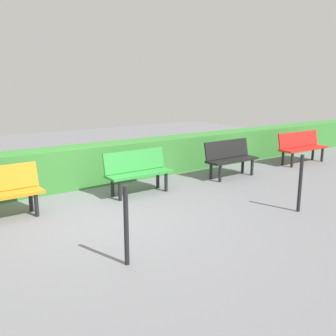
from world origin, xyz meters
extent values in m
plane|color=slate|center=(0.00, 0.00, 0.00)|extent=(22.79, 22.79, 0.00)
cube|color=red|center=(-6.44, -0.67, 0.41)|extent=(1.63, 0.44, 0.05)
cube|color=red|center=(-6.44, -0.86, 0.65)|extent=(1.62, 0.14, 0.42)
cylinder|color=black|center=(-7.10, -0.52, 0.20)|extent=(0.07, 0.07, 0.39)
cylinder|color=black|center=(-7.11, -0.82, 0.20)|extent=(0.07, 0.07, 0.39)
cylinder|color=black|center=(-5.78, -0.53, 0.20)|extent=(0.07, 0.07, 0.39)
cylinder|color=black|center=(-5.78, -0.83, 0.20)|extent=(0.07, 0.07, 0.39)
cube|color=black|center=(-3.74, -0.68, 0.41)|extent=(1.37, 0.45, 0.05)
cube|color=black|center=(-3.73, -0.87, 0.65)|extent=(1.36, 0.16, 0.42)
cylinder|color=black|center=(-4.27, -0.54, 0.20)|extent=(0.07, 0.07, 0.39)
cylinder|color=black|center=(-4.26, -0.84, 0.20)|extent=(0.07, 0.07, 0.39)
cylinder|color=black|center=(-3.21, -0.52, 0.20)|extent=(0.07, 0.07, 0.39)
cylinder|color=black|center=(-3.20, -0.82, 0.20)|extent=(0.07, 0.07, 0.39)
cube|color=#2D8C38|center=(-1.26, -0.75, 0.41)|extent=(1.37, 0.44, 0.05)
cube|color=#2D8C38|center=(-1.26, -0.94, 0.65)|extent=(1.37, 0.14, 0.42)
cylinder|color=black|center=(-1.80, -0.61, 0.20)|extent=(0.07, 0.07, 0.39)
cylinder|color=black|center=(-1.79, -0.91, 0.20)|extent=(0.07, 0.07, 0.39)
cylinder|color=black|center=(-0.73, -0.59, 0.20)|extent=(0.07, 0.07, 0.39)
cylinder|color=black|center=(-0.73, -0.89, 0.20)|extent=(0.07, 0.07, 0.39)
cylinder|color=black|center=(0.81, -0.63, 0.20)|extent=(0.07, 0.07, 0.39)
cylinder|color=black|center=(0.82, -0.93, 0.20)|extent=(0.07, 0.07, 0.39)
cube|color=#387F33|center=(-1.16, -2.04, 0.43)|extent=(18.79, 0.70, 0.85)
cylinder|color=black|center=(-2.97, 1.72, 0.50)|extent=(0.06, 0.06, 1.00)
cylinder|color=black|center=(0.40, 1.72, 0.50)|extent=(0.06, 0.06, 1.00)
camera|label=1|loc=(2.40, 5.45, 2.17)|focal=39.92mm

